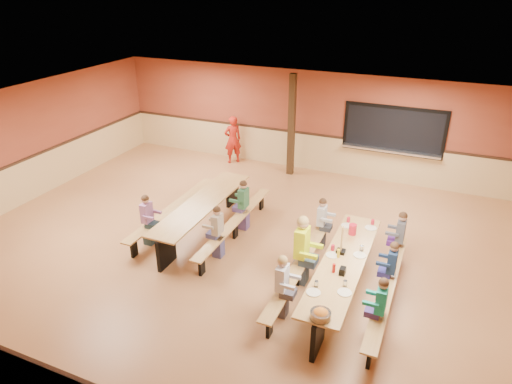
% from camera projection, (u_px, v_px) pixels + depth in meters
% --- Properties ---
extents(ground, '(12.00, 12.00, 0.00)m').
position_uv_depth(ground, '(232.00, 246.00, 10.14)').
color(ground, '#986139').
rests_on(ground, ground).
extents(room_envelope, '(12.04, 10.04, 3.02)m').
position_uv_depth(room_envelope, '(232.00, 219.00, 9.85)').
color(room_envelope, brown).
rests_on(room_envelope, ground).
extents(kitchen_pass_through, '(2.78, 0.28, 1.38)m').
position_uv_depth(kitchen_pass_through, '(393.00, 132.00, 12.68)').
color(kitchen_pass_through, black).
rests_on(kitchen_pass_through, ground).
extents(structural_post, '(0.18, 0.18, 3.00)m').
position_uv_depth(structural_post, '(292.00, 126.00, 13.22)').
color(structural_post, black).
rests_on(structural_post, ground).
extents(cafeteria_table_main, '(1.91, 3.70, 0.74)m').
position_uv_depth(cafeteria_table_main, '(342.00, 271.00, 8.40)').
color(cafeteria_table_main, '#B48647').
rests_on(cafeteria_table_main, ground).
extents(cafeteria_table_second, '(1.91, 3.70, 0.74)m').
position_uv_depth(cafeteria_table_second, '(203.00, 210.00, 10.55)').
color(cafeteria_table_second, '#B48647').
rests_on(cafeteria_table_second, ground).
extents(seated_child_white_left, '(0.37, 0.30, 1.21)m').
position_uv_depth(seated_child_white_left, '(282.00, 287.00, 7.84)').
color(seated_child_white_left, silver).
rests_on(seated_child_white_left, ground).
extents(seated_adult_yellow, '(0.47, 0.38, 1.42)m').
position_uv_depth(seated_adult_yellow, '(302.00, 250.00, 8.68)').
color(seated_adult_yellow, '#E4FF18').
rests_on(seated_adult_yellow, ground).
extents(seated_child_grey_left, '(0.35, 0.28, 1.16)m').
position_uv_depth(seated_child_grey_left, '(321.00, 223.00, 9.90)').
color(seated_child_grey_left, '#BDBDBD').
rests_on(seated_child_grey_left, ground).
extents(seated_child_teal_right, '(0.35, 0.29, 1.17)m').
position_uv_depth(seated_child_teal_right, '(380.00, 309.00, 7.34)').
color(seated_child_teal_right, teal).
rests_on(seated_child_teal_right, ground).
extents(seated_child_navy_right, '(0.34, 0.28, 1.16)m').
position_uv_depth(seated_child_navy_right, '(391.00, 270.00, 8.33)').
color(seated_child_navy_right, '#172A4D').
rests_on(seated_child_navy_right, ground).
extents(seated_child_char_right, '(0.36, 0.30, 1.19)m').
position_uv_depth(seated_child_char_right, '(400.00, 239.00, 9.27)').
color(seated_child_char_right, '#4A4D55').
rests_on(seated_child_char_right, ground).
extents(seated_child_purple_sec, '(0.36, 0.29, 1.18)m').
position_uv_depth(seated_child_purple_sec, '(148.00, 220.00, 9.99)').
color(seated_child_purple_sec, '#9F659F').
rests_on(seated_child_purple_sec, ground).
extents(seated_child_green_sec, '(0.37, 0.30, 1.21)m').
position_uv_depth(seated_child_green_sec, '(244.00, 205.00, 10.61)').
color(seated_child_green_sec, '#2E623F').
rests_on(seated_child_green_sec, ground).
extents(seated_child_tan_sec, '(0.35, 0.29, 1.17)m').
position_uv_depth(seated_child_tan_sec, '(218.00, 232.00, 9.54)').
color(seated_child_tan_sec, '#AA9E88').
rests_on(seated_child_tan_sec, ground).
extents(standing_woman, '(0.65, 0.65, 1.52)m').
position_uv_depth(standing_woman, '(233.00, 140.00, 14.37)').
color(standing_woman, '#A81D13').
rests_on(standing_woman, ground).
extents(punch_pitcher, '(0.16, 0.16, 0.22)m').
position_uv_depth(punch_pitcher, '(353.00, 229.00, 9.12)').
color(punch_pitcher, red).
rests_on(punch_pitcher, cafeteria_table_main).
extents(chip_bowl, '(0.32, 0.32, 0.15)m').
position_uv_depth(chip_bowl, '(321.00, 314.00, 6.89)').
color(chip_bowl, orange).
rests_on(chip_bowl, cafeteria_table_main).
extents(napkin_dispenser, '(0.10, 0.14, 0.13)m').
position_uv_depth(napkin_dispenser, '(343.00, 271.00, 7.92)').
color(napkin_dispenser, black).
rests_on(napkin_dispenser, cafeteria_table_main).
extents(condiment_mustard, '(0.06, 0.06, 0.17)m').
position_uv_depth(condiment_mustard, '(338.00, 253.00, 8.38)').
color(condiment_mustard, yellow).
rests_on(condiment_mustard, cafeteria_table_main).
extents(condiment_ketchup, '(0.06, 0.06, 0.17)m').
position_uv_depth(condiment_ketchup, '(334.00, 268.00, 7.96)').
color(condiment_ketchup, '#B2140F').
rests_on(condiment_ketchup, cafeteria_table_main).
extents(table_paddle, '(0.16, 0.16, 0.56)m').
position_uv_depth(table_paddle, '(341.00, 247.00, 8.50)').
color(table_paddle, black).
rests_on(table_paddle, cafeteria_table_main).
extents(place_settings, '(0.65, 3.30, 0.11)m').
position_uv_depth(place_settings, '(344.00, 259.00, 8.28)').
color(place_settings, beige).
rests_on(place_settings, cafeteria_table_main).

